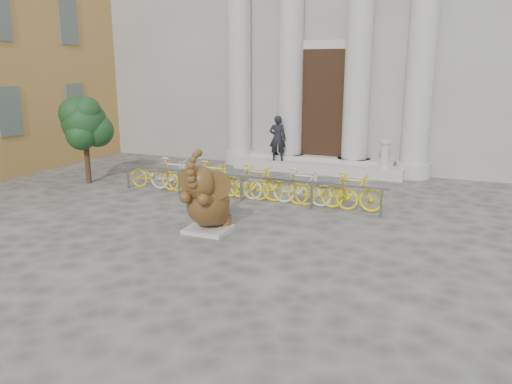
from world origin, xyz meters
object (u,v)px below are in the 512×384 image
at_px(bike_rack, 245,181).
at_px(pedestrian, 278,138).
at_px(elephant_statue, 207,202).
at_px(tree, 85,123).

bearing_deg(bike_rack, pedestrian, 97.80).
bearing_deg(elephant_statue, tree, 154.02).
height_order(bike_rack, tree, tree).
distance_m(elephant_statue, tree, 6.55).
relative_size(tree, pedestrian, 1.71).
height_order(elephant_statue, tree, tree).
distance_m(bike_rack, tree, 5.54).
distance_m(bike_rack, pedestrian, 4.16).
xyz_separation_m(elephant_statue, bike_rack, (-0.44, 2.97, -0.20)).
bearing_deg(pedestrian, tree, 24.69).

